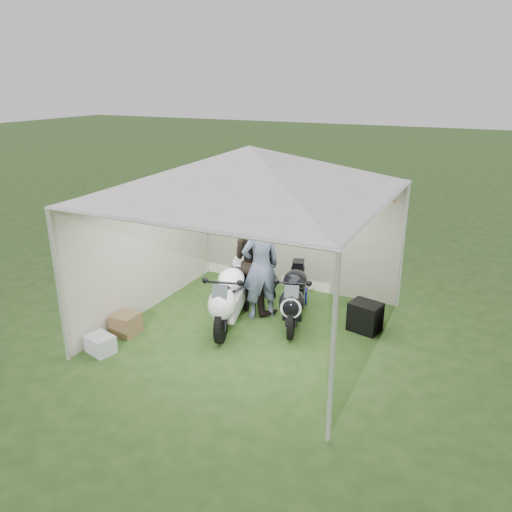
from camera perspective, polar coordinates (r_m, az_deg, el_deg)
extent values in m
plane|color=#284518|center=(8.34, -0.70, -8.42)|extent=(80.00, 80.00, 0.00)
cylinder|color=silver|center=(7.53, -21.65, -3.39)|extent=(0.06, 0.06, 2.30)
cylinder|color=silver|center=(5.50, 8.75, -10.80)|extent=(0.06, 0.06, 2.30)
cylinder|color=silver|center=(10.46, -5.63, 4.15)|extent=(0.06, 0.06, 2.30)
cylinder|color=silver|center=(9.10, 16.42, 1.08)|extent=(0.06, 0.06, 2.30)
cube|color=beige|center=(9.60, 4.64, 2.77)|extent=(4.00, 0.02, 2.30)
cube|color=beige|center=(8.89, -12.33, 1.00)|extent=(0.02, 4.00, 2.30)
cube|color=beige|center=(7.25, 13.57, -3.40)|extent=(0.02, 4.00, 2.30)
pyramid|color=white|center=(7.47, -0.78, 9.84)|extent=(5.66, 5.66, 0.70)
cube|color=#99A5B7|center=(10.10, -4.11, 7.73)|extent=(0.22, 0.02, 0.28)
cube|color=#99A5B7|center=(9.93, -2.34, 7.57)|extent=(0.22, 0.02, 0.28)
cube|color=#99A5B7|center=(9.78, -0.52, 7.39)|extent=(0.22, 0.01, 0.28)
cube|color=#99A5B7|center=(9.63, 1.36, 7.19)|extent=(0.22, 0.01, 0.28)
cube|color=#99A5B7|center=(10.17, -4.07, 6.08)|extent=(0.22, 0.02, 0.28)
cube|color=#99A5B7|center=(10.00, -2.32, 5.88)|extent=(0.22, 0.01, 0.28)
cube|color=#99A5B7|center=(9.84, -0.51, 5.68)|extent=(0.22, 0.02, 0.28)
cube|color=#99A5B7|center=(9.70, 1.35, 5.46)|extent=(0.22, 0.01, 0.28)
cylinder|color=#D8590C|center=(9.30, 5.86, 7.29)|extent=(3.20, 0.02, 0.02)
cylinder|color=black|center=(7.87, -4.02, -7.85)|extent=(0.25, 0.60, 0.59)
cylinder|color=black|center=(9.08, -1.89, -3.93)|extent=(0.30, 0.61, 0.59)
cube|color=white|center=(8.39, -2.96, -5.40)|extent=(0.57, 0.99, 0.30)
ellipsoid|color=white|center=(7.81, -3.90, -5.48)|extent=(0.59, 0.69, 0.49)
ellipsoid|color=white|center=(8.32, -2.85, -2.67)|extent=(0.58, 0.70, 0.35)
cube|color=black|center=(8.70, -2.26, -2.06)|extent=(0.41, 0.64, 0.14)
cube|color=white|center=(8.97, -1.82, -0.84)|extent=(0.29, 0.34, 0.18)
cube|color=black|center=(8.67, -2.39, -3.33)|extent=(0.24, 0.55, 0.10)
cube|color=#3F474C|center=(7.60, -4.16, -4.10)|extent=(0.27, 0.20, 0.21)
cylinder|color=black|center=(7.98, 4.02, -7.57)|extent=(0.25, 0.56, 0.55)
cylinder|color=black|center=(9.15, 4.75, -3.92)|extent=(0.29, 0.57, 0.55)
cube|color=black|center=(8.49, 4.40, -5.30)|extent=(0.56, 0.93, 0.28)
ellipsoid|color=black|center=(7.94, 4.13, -5.37)|extent=(0.56, 0.65, 0.46)
ellipsoid|color=black|center=(8.43, 4.51, -2.76)|extent=(0.55, 0.66, 0.32)
cube|color=black|center=(8.79, 4.70, -2.19)|extent=(0.39, 0.60, 0.13)
cube|color=black|center=(9.05, 4.87, -1.05)|extent=(0.28, 0.32, 0.17)
cube|color=#8C0D05|center=(8.76, 4.63, -3.36)|extent=(0.24, 0.51, 0.09)
cube|color=#3F474C|center=(7.74, 4.10, -4.10)|extent=(0.25, 0.19, 0.19)
cylinder|color=white|center=(7.75, 4.00, -6.00)|extent=(0.32, 0.11, 0.33)
cube|color=#111AC6|center=(9.29, 4.77, -4.53)|extent=(0.39, 0.31, 0.26)
imported|color=black|center=(8.69, -0.06, -0.49)|extent=(1.06, 0.92, 1.86)
imported|color=slate|center=(8.42, 0.54, -1.23)|extent=(0.79, 0.79, 1.85)
cube|color=black|center=(8.41, 12.36, -6.79)|extent=(0.56, 0.49, 0.49)
cube|color=silver|center=(8.00, -17.34, -9.59)|extent=(0.47, 0.41, 0.27)
cube|color=brown|center=(8.41, -14.64, -7.52)|extent=(0.39, 0.39, 0.35)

